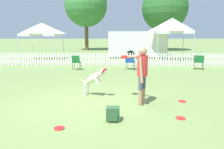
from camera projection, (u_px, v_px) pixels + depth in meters
The scene contains 16 objects.
ground_plane at pixel (88, 103), 6.20m from camera, with size 240.00×240.00×0.00m, color olive.
handler_person at pixel (141, 69), 5.93m from camera, with size 0.76×0.96×1.59m.
leaping_dog at pixel (94, 78), 6.81m from camera, with size 0.96×0.64×0.94m.
frisbee_near_handler at pixel (59, 128), 4.51m from camera, with size 0.22×0.22×0.02m.
frisbee_near_dog at pixel (181, 118), 5.05m from camera, with size 0.22×0.22×0.02m.
frisbee_midfield at pixel (182, 101), 6.34m from camera, with size 0.22×0.22×0.02m.
backpack_on_grass at pixel (113, 114), 4.89m from camera, with size 0.30×0.26×0.32m.
picket_fence at pixel (104, 59), 13.60m from camera, with size 21.96×0.04×0.83m.
folding_chair_blue_left at pixel (199, 61), 12.25m from camera, with size 0.66×0.67×0.81m.
folding_chair_center at pixel (76, 61), 12.09m from camera, with size 0.47×0.49×0.81m.
folding_chair_green_right at pixel (130, 61), 12.17m from camera, with size 0.62×0.63×0.82m.
canopy_tent_main at pixel (172, 26), 16.81m from camera, with size 2.65×2.65×3.22m.
canopy_tent_secondary at pixel (42, 30), 17.46m from camera, with size 2.79×2.79×2.88m.
equipment_trailer at pixel (137, 44), 18.77m from camera, with size 5.68×2.32×2.22m.
tree_left_grove at pixel (86, 5), 27.50m from camera, with size 5.36×5.36×8.31m.
tree_right_grove at pixel (165, 8), 26.92m from camera, with size 5.64×5.64×8.02m.
Camera 1 is at (0.83, -5.94, 1.90)m, focal length 35.00 mm.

